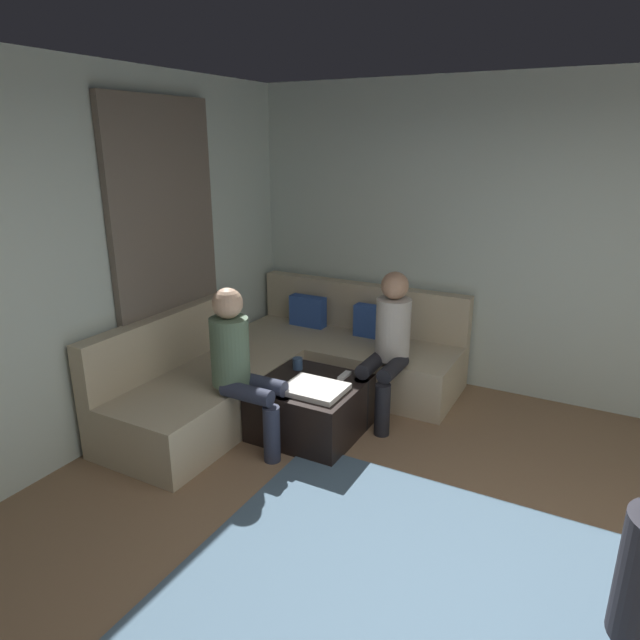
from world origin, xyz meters
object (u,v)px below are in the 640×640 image
(person_on_couch_back, at_px, (388,341))
(sectional_couch, at_px, (288,366))
(game_remote, at_px, (344,375))
(ottoman, at_px, (311,407))
(coffee_mug, at_px, (298,364))
(person_on_couch_side, at_px, (241,363))

(person_on_couch_back, bearing_deg, sectional_couch, 3.49)
(sectional_couch, distance_m, game_remote, 0.74)
(ottoman, height_order, coffee_mug, coffee_mug)
(person_on_couch_side, bearing_deg, sectional_couch, -170.39)
(ottoman, bearing_deg, person_on_couch_side, -131.02)
(ottoman, xyz_separation_m, game_remote, (0.18, 0.22, 0.22))
(sectional_couch, distance_m, ottoman, 0.69)
(person_on_couch_side, bearing_deg, game_remote, 139.59)
(ottoman, distance_m, coffee_mug, 0.38)
(sectional_couch, relative_size, coffee_mug, 26.84)
(coffee_mug, relative_size, person_on_couch_side, 0.08)
(sectional_couch, height_order, person_on_couch_side, person_on_couch_side)
(coffee_mug, bearing_deg, game_remote, 5.71)
(sectional_couch, bearing_deg, person_on_couch_side, -80.39)
(ottoman, xyz_separation_m, coffee_mug, (-0.22, 0.18, 0.26))
(person_on_couch_back, height_order, person_on_couch_side, same)
(person_on_couch_side, bearing_deg, ottoman, 138.98)
(ottoman, relative_size, person_on_couch_back, 0.63)
(sectional_couch, relative_size, ottoman, 3.36)
(game_remote, bearing_deg, person_on_couch_side, -130.41)
(person_on_couch_back, bearing_deg, ottoman, 52.27)
(sectional_couch, xyz_separation_m, person_on_couch_back, (0.90, 0.06, 0.38))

